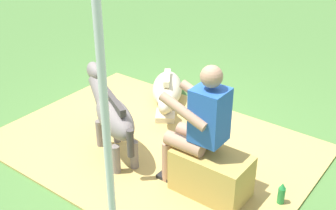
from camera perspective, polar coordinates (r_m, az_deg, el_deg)
ground_plane at (r=5.08m, az=0.48°, el=-5.07°), size 24.00×24.00×0.00m
hay_patch at (r=5.03m, az=-1.81°, el=-5.31°), size 3.50×2.51×0.02m
hay_bale at (r=4.23m, az=5.66°, el=-9.02°), size 0.73×0.42×0.46m
person_seated at (r=4.02m, az=4.02°, el=-2.40°), size 0.66×0.41×1.34m
pony_standing at (r=4.68m, az=-7.36°, el=-1.07°), size 1.23×0.81×0.87m
pony_lying at (r=5.85m, az=-0.13°, el=1.80°), size 0.98×1.26×0.42m
soda_bottle at (r=4.29m, az=14.64°, el=-11.26°), size 0.07×0.07×0.25m
tent_pole_left at (r=3.08m, az=-8.04°, el=-4.07°), size 0.06×0.06×2.30m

